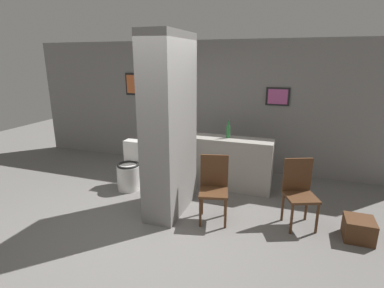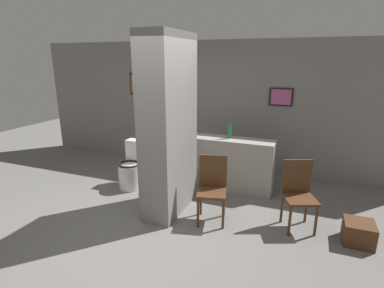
% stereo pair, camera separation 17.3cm
% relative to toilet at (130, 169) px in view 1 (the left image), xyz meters
% --- Properties ---
extents(ground_plane, '(14.00, 14.00, 0.00)m').
position_rel_toilet_xyz_m(ground_plane, '(0.84, -1.03, -0.34)').
color(ground_plane, slate).
extents(wall_back, '(8.00, 0.09, 2.60)m').
position_rel_toilet_xyz_m(wall_back, '(0.84, 1.60, 0.96)').
color(wall_back, gray).
rests_on(wall_back, ground_plane).
extents(pillar_center, '(0.48, 1.09, 2.60)m').
position_rel_toilet_xyz_m(pillar_center, '(0.99, -0.49, 0.96)').
color(pillar_center, gray).
rests_on(pillar_center, ground_plane).
extents(counter_shelf, '(1.49, 0.44, 0.91)m').
position_rel_toilet_xyz_m(counter_shelf, '(1.66, 0.58, 0.11)').
color(counter_shelf, gray).
rests_on(counter_shelf, ground_plane).
extents(toilet, '(0.41, 0.57, 0.83)m').
position_rel_toilet_xyz_m(toilet, '(0.00, 0.00, 0.00)').
color(toilet, white).
rests_on(toilet, ground_plane).
extents(chair_near_pillar, '(0.48, 0.48, 0.94)m').
position_rel_toilet_xyz_m(chair_near_pillar, '(1.69, -0.56, 0.17)').
color(chair_near_pillar, '#4C2D19').
rests_on(chair_near_pillar, ground_plane).
extents(chair_by_doorway, '(0.52, 0.52, 0.94)m').
position_rel_toilet_xyz_m(chair_by_doorway, '(2.83, -0.32, 0.17)').
color(chair_by_doorway, '#4C2D19').
rests_on(chair_by_doorway, ground_plane).
extents(bicycle, '(1.53, 0.42, 0.66)m').
position_rel_toilet_xyz_m(bicycle, '(0.60, 0.54, -0.02)').
color(bicycle, black).
rests_on(bicycle, ground_plane).
extents(bottle_tall, '(0.07, 0.07, 0.32)m').
position_rel_toilet_xyz_m(bottle_tall, '(1.62, 0.61, 0.69)').
color(bottle_tall, '#267233').
rests_on(bottle_tall, counter_shelf).
extents(floor_crate, '(0.36, 0.36, 0.29)m').
position_rel_toilet_xyz_m(floor_crate, '(3.59, -0.46, -0.20)').
color(floor_crate, '#4C2D19').
rests_on(floor_crate, ground_plane).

